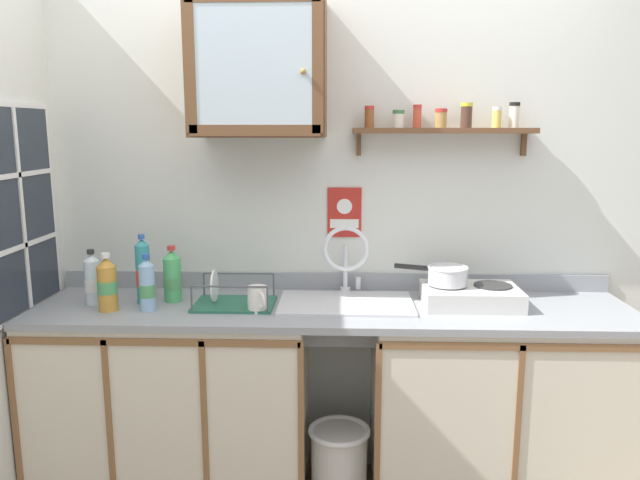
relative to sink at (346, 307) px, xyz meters
The scene contains 20 objects.
back_wall 0.42m from the sink, 102.15° to the left, with size 3.21×0.07×2.40m.
lower_cabinet_run 0.88m from the sink, behind, with size 1.19×0.57×0.88m.
lower_cabinet_run_right 0.81m from the sink, ahead, with size 1.12×0.57×0.88m.
countertop 0.07m from the sink, 146.26° to the right, with size 2.57×0.59×0.03m, color gray.
backsplash 0.25m from the sink, 103.89° to the left, with size 2.57×0.02×0.08m, color gray.
sink is the anchor object (origin of this frame).
hot_plate_stove 0.54m from the sink, ahead, with size 0.41×0.28×0.09m.
saucepan 0.46m from the sink, ahead, with size 0.31×0.18×0.08m.
bottle_water_clear_0 1.11m from the sink, behind, with size 0.07×0.07×0.24m.
bottle_juice_amber_1 1.02m from the sink, behind, with size 0.08×0.08×0.25m.
bottle_detergent_teal_2 0.90m from the sink, behind, with size 0.06×0.06×0.31m.
bottle_soda_green_3 0.78m from the sink, behind, with size 0.08×0.08×0.25m.
bottle_water_blue_4 0.85m from the sink, behind, with size 0.07×0.07×0.24m.
dish_rack 0.50m from the sink, behind, with size 0.34×0.25×0.16m.
mug 0.40m from the sink, 159.74° to the right, with size 0.09×0.12×0.11m.
wall_cabinet 1.09m from the sink, 167.78° to the left, with size 0.57×0.35×0.57m.
spice_shelf 0.91m from the sink, 22.14° to the left, with size 0.80×0.14×0.23m.
warning_sign 0.45m from the sink, 92.02° to the left, with size 0.16×0.01×0.23m.
window 1.43m from the sink, behind, with size 0.03×0.59×0.88m.
trash_bin 0.71m from the sink, 102.79° to the right, with size 0.27×0.27×0.38m.
Camera 1 is at (0.04, -2.21, 1.67)m, focal length 33.86 mm.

